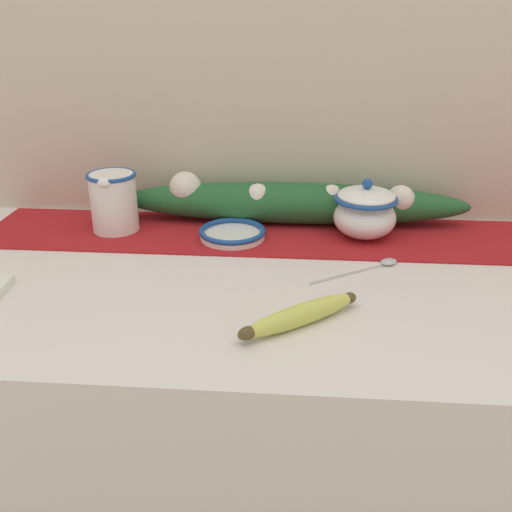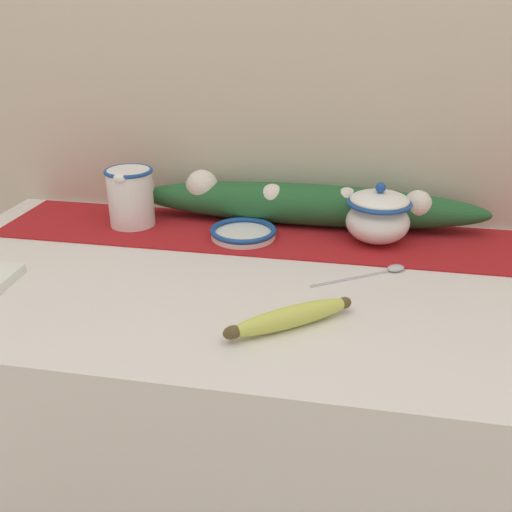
{
  "view_description": "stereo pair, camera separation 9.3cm",
  "coord_description": "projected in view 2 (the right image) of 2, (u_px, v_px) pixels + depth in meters",
  "views": [
    {
      "loc": [
        0.01,
        -0.87,
        1.31
      ],
      "look_at": [
        -0.05,
        -0.02,
        0.93
      ],
      "focal_mm": 40.0,
      "sensor_mm": 36.0,
      "label": 1
    },
    {
      "loc": [
        0.11,
        -0.86,
        1.31
      ],
      "look_at": [
        -0.05,
        -0.02,
        0.93
      ],
      "focal_mm": 40.0,
      "sensor_mm": 36.0,
      "label": 2
    }
  ],
  "objects": [
    {
      "name": "spoon",
      "position": [
        387.0,
        270.0,
        0.99
      ],
      "size": [
        0.16,
        0.11,
        0.01
      ],
      "rotation": [
        0.0,
        0.0,
        0.58
      ],
      "color": "#B7B7BC",
      "rests_on": "countertop"
    },
    {
      "name": "poinsettia_garland",
      "position": [
        305.0,
        203.0,
        1.18
      ],
      "size": [
        0.73,
        0.09,
        0.1
      ],
      "color": "#235B2D",
      "rests_on": "countertop"
    },
    {
      "name": "sugar_bowl",
      "position": [
        378.0,
        216.0,
        1.09
      ],
      "size": [
        0.12,
        0.12,
        0.12
      ],
      "color": "white",
      "rests_on": "countertop"
    },
    {
      "name": "table_runner",
      "position": [
        303.0,
        237.0,
        1.13
      ],
      "size": [
        1.24,
        0.22,
        0.0
      ],
      "primitive_type": "cube",
      "color": "#A8191E",
      "rests_on": "countertop"
    },
    {
      "name": "back_wall",
      "position": [
        316.0,
        60.0,
        1.13
      ],
      "size": [
        2.15,
        0.04,
        2.4
      ],
      "primitive_type": "cube",
      "color": "beige",
      "rests_on": "ground_plane"
    },
    {
      "name": "countertop",
      "position": [
        285.0,
        476.0,
        1.14
      ],
      "size": [
        1.35,
        0.63,
        0.88
      ],
      "primitive_type": "cube",
      "color": "silver",
      "rests_on": "ground_plane"
    },
    {
      "name": "small_dish",
      "position": [
        243.0,
        233.0,
        1.12
      ],
      "size": [
        0.13,
        0.13,
        0.02
      ],
      "color": "white",
      "rests_on": "countertop"
    },
    {
      "name": "banana",
      "position": [
        290.0,
        317.0,
        0.82
      ],
      "size": [
        0.18,
        0.15,
        0.03
      ],
      "rotation": [
        0.0,
        0.0,
        0.66
      ],
      "color": "#CCD156",
      "rests_on": "countertop"
    },
    {
      "name": "cream_pitcher",
      "position": [
        131.0,
        195.0,
        1.17
      ],
      "size": [
        0.1,
        0.12,
        0.12
      ],
      "color": "white",
      "rests_on": "countertop"
    }
  ]
}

